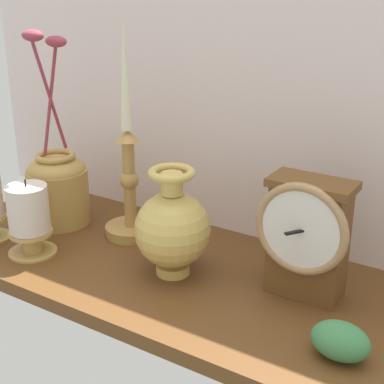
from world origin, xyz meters
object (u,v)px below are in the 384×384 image
(mantel_clock, at_px, (307,236))
(brass_vase_bulbous, at_px, (172,228))
(candlestick_tall_left, at_px, (129,176))
(pillar_candle_front, at_px, (29,217))
(brass_vase_jar, at_px, (58,184))

(mantel_clock, height_order, brass_vase_bulbous, mantel_clock)
(candlestick_tall_left, relative_size, pillar_candle_front, 2.89)
(mantel_clock, relative_size, brass_vase_bulbous, 1.06)
(mantel_clock, distance_m, pillar_candle_front, 0.46)
(mantel_clock, height_order, candlestick_tall_left, candlestick_tall_left)
(candlestick_tall_left, distance_m, brass_vase_bulbous, 0.17)
(pillar_candle_front, bearing_deg, brass_vase_jar, 113.32)
(candlestick_tall_left, distance_m, pillar_candle_front, 0.19)
(mantel_clock, height_order, pillar_candle_front, mantel_clock)
(brass_vase_bulbous, xyz_separation_m, brass_vase_jar, (-0.30, 0.05, -0.00))
(brass_vase_jar, distance_m, pillar_candle_front, 0.13)
(mantel_clock, xyz_separation_m, brass_vase_bulbous, (-0.20, -0.05, -0.02))
(mantel_clock, relative_size, brass_vase_jar, 0.52)
(candlestick_tall_left, height_order, pillar_candle_front, candlestick_tall_left)
(brass_vase_jar, height_order, pillar_candle_front, brass_vase_jar)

